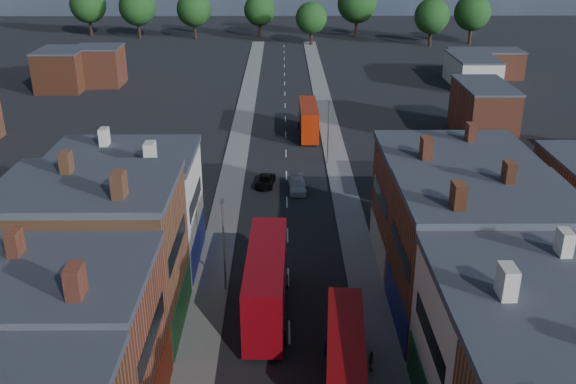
{
  "coord_description": "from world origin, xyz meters",
  "views": [
    {
      "loc": [
        -0.46,
        -15.78,
        28.0
      ],
      "look_at": [
        0.0,
        34.62,
        6.84
      ],
      "focal_mm": 40.0,
      "sensor_mm": 36.0,
      "label": 1
    }
  ],
  "objects_px": {
    "bus_0": "(266,281)",
    "car_2": "(265,181)",
    "bus_2": "(308,119)",
    "bus_1": "(345,357)",
    "ped_3": "(371,361)",
    "car_3": "(297,185)"
  },
  "relations": [
    {
      "from": "bus_0",
      "to": "car_2",
      "type": "xyz_separation_m",
      "value": [
        -0.74,
        26.28,
        -2.3
      ]
    },
    {
      "from": "bus_2",
      "to": "car_2",
      "type": "bearing_deg",
      "value": -107.19
    },
    {
      "from": "bus_1",
      "to": "car_2",
      "type": "distance_m",
      "value": 35.4
    },
    {
      "from": "car_2",
      "to": "ped_3",
      "type": "relative_size",
      "value": 2.79
    },
    {
      "from": "bus_1",
      "to": "car_2",
      "type": "height_order",
      "value": "bus_1"
    },
    {
      "from": "car_2",
      "to": "ped_3",
      "type": "bearing_deg",
      "value": -69.77
    },
    {
      "from": "bus_0",
      "to": "car_2",
      "type": "height_order",
      "value": "bus_0"
    },
    {
      "from": "bus_1",
      "to": "car_3",
      "type": "bearing_deg",
      "value": 98.5
    },
    {
      "from": "car_3",
      "to": "ped_3",
      "type": "bearing_deg",
      "value": -84.41
    },
    {
      "from": "bus_2",
      "to": "car_2",
      "type": "relative_size",
      "value": 2.46
    },
    {
      "from": "car_3",
      "to": "bus_1",
      "type": "bearing_deg",
      "value": -88.06
    },
    {
      "from": "bus_0",
      "to": "ped_3",
      "type": "xyz_separation_m",
      "value": [
        7.17,
        -7.06,
        -2.01
      ]
    },
    {
      "from": "bus_0",
      "to": "car_3",
      "type": "bearing_deg",
      "value": 84.91
    },
    {
      "from": "bus_0",
      "to": "car_3",
      "type": "height_order",
      "value": "bus_0"
    },
    {
      "from": "ped_3",
      "to": "car_3",
      "type": "bearing_deg",
      "value": 23.69
    },
    {
      "from": "car_3",
      "to": "car_2",
      "type": "bearing_deg",
      "value": 156.51
    },
    {
      "from": "bus_2",
      "to": "car_2",
      "type": "distance_m",
      "value": 19.82
    },
    {
      "from": "bus_0",
      "to": "bus_2",
      "type": "bearing_deg",
      "value": 85.38
    },
    {
      "from": "bus_1",
      "to": "bus_2",
      "type": "bearing_deg",
      "value": 94.85
    },
    {
      "from": "car_3",
      "to": "ped_3",
      "type": "height_order",
      "value": "ped_3"
    },
    {
      "from": "bus_1",
      "to": "bus_2",
      "type": "distance_m",
      "value": 53.74
    },
    {
      "from": "bus_2",
      "to": "ped_3",
      "type": "xyz_separation_m",
      "value": [
        2.22,
        -52.23,
        -1.56
      ]
    }
  ]
}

